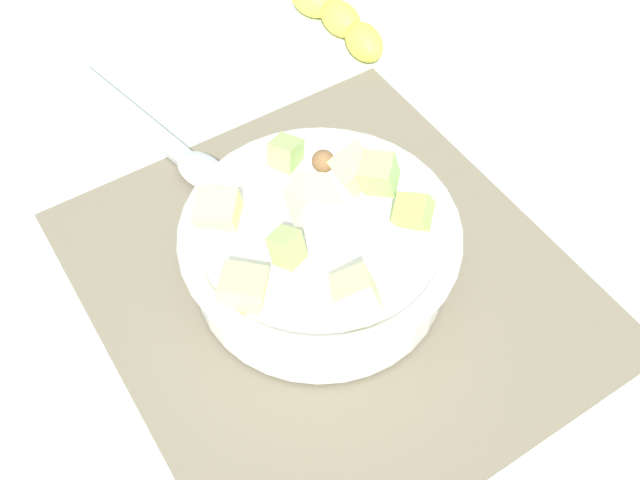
% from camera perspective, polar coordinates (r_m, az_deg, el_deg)
% --- Properties ---
extents(ground_plane, '(2.40, 2.40, 0.00)m').
position_cam_1_polar(ground_plane, '(0.64, 0.81, -3.11)').
color(ground_plane, silver).
extents(placemat, '(0.40, 0.37, 0.01)m').
position_cam_1_polar(placemat, '(0.63, 0.81, -2.96)').
color(placemat, '#756B56').
rests_on(placemat, ground_plane).
extents(salad_bowl, '(0.22, 0.22, 0.11)m').
position_cam_1_polar(salad_bowl, '(0.60, -0.04, -0.44)').
color(salad_bowl, white).
rests_on(salad_bowl, placemat).
extents(serving_spoon, '(0.23, 0.07, 0.01)m').
position_cam_1_polar(serving_spoon, '(0.74, -11.35, 7.13)').
color(serving_spoon, '#B7B7BC').
rests_on(serving_spoon, placemat).
extents(banana_whole, '(0.15, 0.05, 0.04)m').
position_cam_1_polar(banana_whole, '(0.86, 1.41, 16.27)').
color(banana_whole, yellow).
rests_on(banana_whole, ground_plane).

